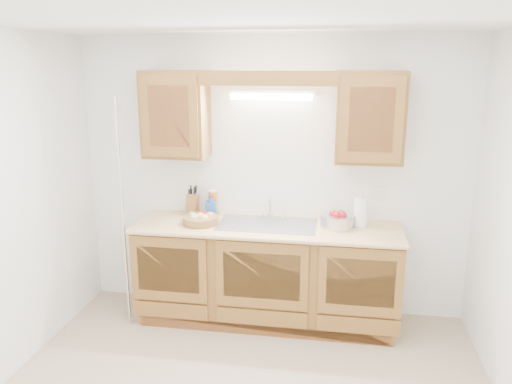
% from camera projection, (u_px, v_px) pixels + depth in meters
% --- Properties ---
extents(room, '(3.52, 3.50, 2.50)m').
position_uv_depth(room, '(240.00, 230.00, 3.09)').
color(room, tan).
rests_on(room, ground).
extents(base_cabinets, '(2.20, 0.60, 0.86)m').
position_uv_depth(base_cabinets, '(267.00, 274.00, 4.43)').
color(base_cabinets, brown).
rests_on(base_cabinets, ground).
extents(countertop, '(2.30, 0.63, 0.04)m').
position_uv_depth(countertop, '(267.00, 228.00, 4.31)').
color(countertop, '#DDAD74').
rests_on(countertop, base_cabinets).
extents(upper_cabinet_left, '(0.55, 0.33, 0.75)m').
position_uv_depth(upper_cabinet_left, '(176.00, 114.00, 4.35)').
color(upper_cabinet_left, brown).
rests_on(upper_cabinet_left, room).
extents(upper_cabinet_right, '(0.55, 0.33, 0.75)m').
position_uv_depth(upper_cabinet_right, '(370.00, 118.00, 4.09)').
color(upper_cabinet_right, brown).
rests_on(upper_cabinet_right, room).
extents(valance, '(2.20, 0.05, 0.12)m').
position_uv_depth(valance, '(268.00, 78.00, 4.00)').
color(valance, brown).
rests_on(valance, room).
extents(fluorescent_fixture, '(0.76, 0.08, 0.08)m').
position_uv_depth(fluorescent_fixture, '(271.00, 95.00, 4.26)').
color(fluorescent_fixture, white).
rests_on(fluorescent_fixture, room).
extents(sink, '(0.84, 0.46, 0.36)m').
position_uv_depth(sink, '(267.00, 232.00, 4.34)').
color(sink, '#9E9EA3').
rests_on(sink, countertop).
extents(wire_shelf_pole, '(0.03, 0.03, 2.00)m').
position_uv_depth(wire_shelf_pole, '(123.00, 216.00, 4.23)').
color(wire_shelf_pole, silver).
rests_on(wire_shelf_pole, ground).
extents(outlet_plate, '(0.08, 0.01, 0.12)m').
position_uv_depth(outlet_plate, '(379.00, 193.00, 4.39)').
color(outlet_plate, white).
rests_on(outlet_plate, room).
extents(fruit_basket, '(0.39, 0.39, 0.10)m').
position_uv_depth(fruit_basket, '(201.00, 219.00, 4.35)').
color(fruit_basket, brown).
rests_on(fruit_basket, countertop).
extents(knife_block, '(0.10, 0.16, 0.28)m').
position_uv_depth(knife_block, '(192.00, 204.00, 4.60)').
color(knife_block, brown).
rests_on(knife_block, countertop).
extents(orange_canister, '(0.09, 0.09, 0.23)m').
position_uv_depth(orange_canister, '(213.00, 202.00, 4.59)').
color(orange_canister, '#D1580B').
rests_on(orange_canister, countertop).
extents(soap_bottle, '(0.11, 0.11, 0.21)m').
position_uv_depth(soap_bottle, '(211.00, 205.00, 4.54)').
color(soap_bottle, blue).
rests_on(soap_bottle, countertop).
extents(sponge, '(0.11, 0.08, 0.02)m').
position_uv_depth(sponge, '(213.00, 213.00, 4.63)').
color(sponge, '#CC333F').
rests_on(sponge, countertop).
extents(paper_towel, '(0.14, 0.14, 0.29)m').
position_uv_depth(paper_towel, '(361.00, 213.00, 4.25)').
color(paper_towel, silver).
rests_on(paper_towel, countertop).
extents(apple_bowl, '(0.37, 0.37, 0.15)m').
position_uv_depth(apple_bowl, '(337.00, 220.00, 4.25)').
color(apple_bowl, silver).
rests_on(apple_bowl, countertop).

